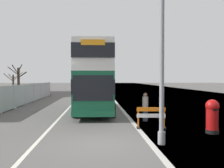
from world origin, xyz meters
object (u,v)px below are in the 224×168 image
Objects in this scene: lamppost_foreground at (162,40)px; car_receding_mid at (96,87)px; red_pillar_postbox at (212,115)px; car_oncoming_near at (94,89)px; pedestrian_at_kerb at (145,107)px; roadworks_barrier at (151,116)px; double_decker_bus at (95,77)px.

car_receding_mid is (-2.59, 38.62, -2.98)m from lamppost_foreground.
lamppost_foreground is at bearing -147.60° from red_pillar_postbox.
red_pillar_postbox is 0.40× the size of car_receding_mid.
lamppost_foreground reaches higher than car_receding_mid.
pedestrian_at_kerb is (3.18, -23.88, -0.09)m from car_oncoming_near.
car_oncoming_near reaches higher than red_pillar_postbox.
pedestrian_at_kerb is at bearing 86.70° from roadworks_barrier.
double_decker_bus is 28.38m from car_receding_mid.
car_oncoming_near is (-2.78, 29.28, -3.08)m from lamppost_foreground.
car_receding_mid is at bearing 88.85° from car_oncoming_near.
roadworks_barrier is 26.30m from car_oncoming_near.
red_pillar_postbox is 4.35m from pedestrian_at_kerb.
red_pillar_postbox reaches higher than roadworks_barrier.
car_receding_mid is at bearing 95.15° from pedestrian_at_kerb.
lamppost_foreground is 2.19× the size of car_oncoming_near.
car_oncoming_near reaches higher than roadworks_barrier.
double_decker_bus is 6.90× the size of red_pillar_postbox.
double_decker_bus is 2.75× the size of car_receding_mid.
red_pillar_postbox is at bearing -78.40° from car_oncoming_near.
red_pillar_postbox is at bearing 32.40° from lamppost_foreground.
car_oncoming_near is at bearing 96.66° from roadworks_barrier.
red_pillar_postbox is (5.48, -8.47, -1.77)m from double_decker_bus.
double_decker_bus is at bearing -89.52° from car_oncoming_near.
double_decker_bus is 2.81× the size of car_oncoming_near.
double_decker_bus is 6.47× the size of pedestrian_at_kerb.
pedestrian_at_kerb is at bearing 124.41° from red_pillar_postbox.
roadworks_barrier is (0.27, 3.15, -3.37)m from lamppost_foreground.
pedestrian_at_kerb is at bearing -82.41° from car_oncoming_near.
pedestrian_at_kerb reaches higher than roadworks_barrier.
red_pillar_postbox is at bearing -27.31° from roadworks_barrier.
double_decker_bus reaches higher than roadworks_barrier.
roadworks_barrier is at bearing -67.92° from double_decker_bus.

